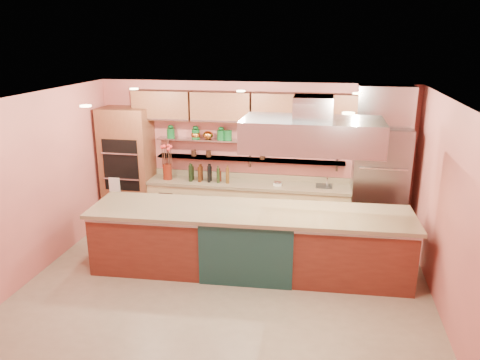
% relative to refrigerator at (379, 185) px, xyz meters
% --- Properties ---
extents(floor, '(6.00, 5.00, 0.02)m').
position_rel_refrigerator_xyz_m(floor, '(-2.35, -2.14, -1.06)').
color(floor, gray).
rests_on(floor, ground).
extents(ceiling, '(6.00, 5.00, 0.02)m').
position_rel_refrigerator_xyz_m(ceiling, '(-2.35, -2.14, 1.75)').
color(ceiling, black).
rests_on(ceiling, wall_back).
extents(wall_back, '(6.00, 0.04, 2.80)m').
position_rel_refrigerator_xyz_m(wall_back, '(-2.35, 0.36, 0.35)').
color(wall_back, '#CB6860').
rests_on(wall_back, floor).
extents(wall_front, '(6.00, 0.04, 2.80)m').
position_rel_refrigerator_xyz_m(wall_front, '(-2.35, -4.64, 0.35)').
color(wall_front, '#CB6860').
rests_on(wall_front, floor).
extents(wall_left, '(0.04, 5.00, 2.80)m').
position_rel_refrigerator_xyz_m(wall_left, '(-5.35, -2.14, 0.35)').
color(wall_left, '#CB6860').
rests_on(wall_left, floor).
extents(wall_right, '(0.04, 5.00, 2.80)m').
position_rel_refrigerator_xyz_m(wall_right, '(0.65, -2.14, 0.35)').
color(wall_right, '#CB6860').
rests_on(wall_right, floor).
extents(oven_stack, '(0.95, 0.64, 2.30)m').
position_rel_refrigerator_xyz_m(oven_stack, '(-4.80, 0.04, 0.10)').
color(oven_stack, brown).
rests_on(oven_stack, floor).
extents(refrigerator, '(0.95, 0.72, 2.10)m').
position_rel_refrigerator_xyz_m(refrigerator, '(0.00, 0.00, 0.00)').
color(refrigerator, gray).
rests_on(refrigerator, floor).
extents(back_counter, '(3.84, 0.64, 0.93)m').
position_rel_refrigerator_xyz_m(back_counter, '(-2.40, 0.06, -0.58)').
color(back_counter, tan).
rests_on(back_counter, floor).
extents(wall_shelf_lower, '(3.60, 0.26, 0.03)m').
position_rel_refrigerator_xyz_m(wall_shelf_lower, '(-2.40, 0.23, 0.30)').
color(wall_shelf_lower, '#A9ACB0').
rests_on(wall_shelf_lower, wall_back).
extents(wall_shelf_upper, '(3.60, 0.26, 0.03)m').
position_rel_refrigerator_xyz_m(wall_shelf_upper, '(-2.40, 0.23, 0.65)').
color(wall_shelf_upper, '#A9ACB0').
rests_on(wall_shelf_upper, wall_back).
extents(upper_cabinets, '(4.60, 0.36, 0.55)m').
position_rel_refrigerator_xyz_m(upper_cabinets, '(-2.35, 0.18, 1.30)').
color(upper_cabinets, brown).
rests_on(upper_cabinets, wall_back).
extents(range_hood, '(2.00, 1.00, 0.45)m').
position_rel_refrigerator_xyz_m(range_hood, '(-1.18, -1.63, 1.20)').
color(range_hood, '#A9ACB0').
rests_on(range_hood, ceiling).
extents(ceiling_downlights, '(4.00, 2.80, 0.02)m').
position_rel_refrigerator_xyz_m(ceiling_downlights, '(-2.35, -1.94, 1.72)').
color(ceiling_downlights, '#FFE5A5').
rests_on(ceiling_downlights, ceiling).
extents(island, '(4.95, 1.28, 1.02)m').
position_rel_refrigerator_xyz_m(island, '(-2.08, -1.63, -0.54)').
color(island, maroon).
rests_on(island, floor).
extents(flower_vase, '(0.18, 0.18, 0.30)m').
position_rel_refrigerator_xyz_m(flower_vase, '(-3.98, 0.01, 0.03)').
color(flower_vase, '#631B0E').
rests_on(flower_vase, back_counter).
extents(oil_bottle_cluster, '(0.88, 0.41, 0.27)m').
position_rel_refrigerator_xyz_m(oil_bottle_cluster, '(-3.14, 0.01, 0.02)').
color(oil_bottle_cluster, black).
rests_on(oil_bottle_cluster, back_counter).
extents(kitchen_scale, '(0.15, 0.12, 0.08)m').
position_rel_refrigerator_xyz_m(kitchen_scale, '(-1.82, 0.01, -0.08)').
color(kitchen_scale, silver).
rests_on(kitchen_scale, back_counter).
extents(bar_faucet, '(0.03, 0.03, 0.20)m').
position_rel_refrigerator_xyz_m(bar_faucet, '(-0.92, 0.11, -0.02)').
color(bar_faucet, silver).
rests_on(bar_faucet, back_counter).
extents(copper_kettle, '(0.25, 0.25, 0.16)m').
position_rel_refrigerator_xyz_m(copper_kettle, '(-3.21, 0.23, 0.74)').
color(copper_kettle, orange).
rests_on(copper_kettle, wall_shelf_upper).
extents(green_canister, '(0.19, 0.19, 0.18)m').
position_rel_refrigerator_xyz_m(green_canister, '(-2.81, 0.23, 0.76)').
color(green_canister, '#104C1E').
rests_on(green_canister, wall_shelf_upper).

